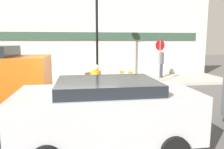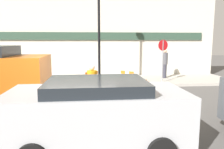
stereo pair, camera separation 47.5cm
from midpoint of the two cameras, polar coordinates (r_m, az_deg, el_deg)
The scene contains 17 objects.
ground_plane at distance 7.18m, azimuth -6.24°, elevation -11.41°, with size 60.00×60.00×0.00m, color #565451.
sidewalk_slab at distance 13.23m, azimuth -6.06°, elevation -1.77°, with size 18.00×3.54×0.14m.
storefront_facade at distance 14.86m, azimuth -6.21°, elevation 9.76°, with size 18.00×0.22×5.50m.
streetlamp_post at distance 11.81m, azimuth -2.26°, elevation 15.42°, with size 0.44×0.44×5.82m.
stop_sign at distance 12.54m, azimuth 14.18°, elevation 5.15°, with size 0.59×0.16×2.40m.
barricade_0 at distance 8.19m, azimuth 8.89°, elevation -4.91°, with size 0.72×0.62×1.03m.
barricade_1 at distance 10.66m, azimuth 5.24°, elevation -1.70°, with size 0.63×0.60×1.03m.
barricade_2 at distance 10.42m, azimuth -4.01°, elevation -1.88°, with size 0.68×0.61×1.04m.
barricade_3 at distance 7.94m, azimuth -3.23°, elevation -5.14°, with size 0.71×0.50×1.07m.
traffic_cone_0 at distance 9.96m, azimuth 8.98°, elevation -4.45°, with size 0.30×0.30×0.46m.
traffic_cone_1 at distance 10.36m, azimuth 10.87°, elevation -3.38°, with size 0.30×0.30×0.67m.
traffic_cone_2 at distance 10.46m, azimuth -0.08°, elevation -3.50°, with size 0.30×0.30×0.53m.
traffic_cone_3 at distance 9.68m, azimuth -8.47°, elevation -4.52°, with size 0.30×0.30×0.56m.
traffic_cone_4 at distance 8.53m, azimuth -8.29°, elevation -6.58°, with size 0.30×0.30×0.48m.
person_worker at distance 7.11m, azimuth -3.32°, elevation -3.72°, with size 0.42×0.42×1.73m.
person_pedestrian at distance 14.28m, azimuth 14.60°, elevation 3.02°, with size 0.44×0.44×1.80m.
parked_car_1 at distance 5.07m, azimuth -1.27°, elevation -9.12°, with size 4.01×2.02×1.60m.
Camera 2 is at (0.32, -6.78, 2.46)m, focal length 35.00 mm.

